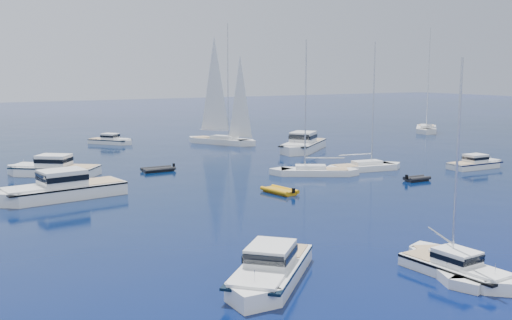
# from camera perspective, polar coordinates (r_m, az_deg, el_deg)

# --- Properties ---
(ground) EXTENTS (400.00, 400.00, 0.00)m
(ground) POSITION_cam_1_polar(r_m,az_deg,el_deg) (40.42, 17.88, -7.81)
(ground) COLOR #08124E
(ground) RESTS_ON ground
(motor_cruiser_near) EXTENTS (2.66, 7.48, 1.93)m
(motor_cruiser_near) POSITION_cam_1_polar(r_m,az_deg,el_deg) (34.73, 18.67, -10.55)
(motor_cruiser_near) COLOR white
(motor_cruiser_near) RESTS_ON ground
(motor_cruiser_left) EXTENTS (9.05, 8.88, 2.55)m
(motor_cruiser_left) POSITION_cam_1_polar(r_m,az_deg,el_deg) (32.34, 1.30, -11.52)
(motor_cruiser_left) COLOR silver
(motor_cruiser_left) RESTS_ON ground
(motor_cruiser_centre) EXTENTS (12.67, 5.35, 3.22)m
(motor_cruiser_centre) POSITION_cam_1_polar(r_m,az_deg,el_deg) (55.17, -18.10, -3.50)
(motor_cruiser_centre) COLOR silver
(motor_cruiser_centre) RESTS_ON ground
(motor_cruiser_far_r) EXTENTS (7.96, 2.64, 2.07)m
(motor_cruiser_far_r) POSITION_cam_1_polar(r_m,az_deg,el_deg) (73.08, 20.18, -0.73)
(motor_cruiser_far_r) COLOR silver
(motor_cruiser_far_r) RESTS_ON ground
(motor_cruiser_far_l) EXTENTS (10.52, 9.24, 2.83)m
(motor_cruiser_far_l) POSITION_cam_1_polar(r_m,az_deg,el_deg) (67.61, -18.78, -1.38)
(motor_cruiser_far_l) COLOR white
(motor_cruiser_far_l) RESTS_ON ground
(motor_cruiser_distant) EXTENTS (12.43, 11.19, 3.37)m
(motor_cruiser_distant) POSITION_cam_1_polar(r_m,az_deg,el_deg) (83.63, 4.44, 0.88)
(motor_cruiser_distant) COLOR silver
(motor_cruiser_distant) RESTS_ON ground
(motor_cruiser_horizon) EXTENTS (6.60, 7.62, 2.04)m
(motor_cruiser_horizon) POSITION_cam_1_polar(r_m,az_deg,el_deg) (93.94, -13.60, 1.50)
(motor_cruiser_horizon) COLOR silver
(motor_cruiser_horizon) RESTS_ON ground
(sailboat_fore) EXTENTS (5.43, 8.44, 12.20)m
(sailboat_fore) POSITION_cam_1_polar(r_m,az_deg,el_deg) (35.78, 17.56, -9.94)
(sailboat_fore) COLOR silver
(sailboat_fore) RESTS_ON ground
(sailboat_mid_r) EXTENTS (9.92, 7.57, 14.80)m
(sailboat_mid_r) POSITION_cam_1_polar(r_m,az_deg,el_deg) (64.49, 5.55, -1.42)
(sailboat_mid_r) COLOR silver
(sailboat_mid_r) RESTS_ON ground
(sailboat_centre) EXTENTS (10.30, 4.08, 14.73)m
(sailboat_centre) POSITION_cam_1_polar(r_m,az_deg,el_deg) (68.20, 10.22, -0.97)
(sailboat_centre) COLOR white
(sailboat_centre) RESTS_ON ground
(sailboat_sails_r) EXTENTS (9.11, 12.69, 18.67)m
(sailboat_sails_r) POSITION_cam_1_polar(r_m,az_deg,el_deg) (91.61, -3.32, 1.55)
(sailboat_sails_r) COLOR silver
(sailboat_sails_r) RESTS_ON ground
(sailboat_sails_far) EXTENTS (11.85, 11.56, 19.32)m
(sailboat_sails_far) POSITION_cam_1_polar(r_m,az_deg,el_deg) (114.32, 15.88, 2.63)
(sailboat_sails_far) COLOR silver
(sailboat_sails_far) RESTS_ON ground
(tender_yellow) EXTENTS (2.58, 4.00, 0.95)m
(tender_yellow) POSITION_cam_1_polar(r_m,az_deg,el_deg) (54.79, 2.26, -3.16)
(tender_yellow) COLOR #C9880B
(tender_yellow) RESTS_ON ground
(tender_grey_near) EXTENTS (2.81, 1.71, 0.95)m
(tender_grey_near) POSITION_cam_1_polar(r_m,az_deg,el_deg) (62.91, 15.05, -1.92)
(tender_grey_near) COLOR black
(tender_grey_near) RESTS_ON ground
(tender_grey_far) EXTENTS (3.78, 2.09, 0.95)m
(tender_grey_far) POSITION_cam_1_polar(r_m,az_deg,el_deg) (67.39, -9.29, -1.06)
(tender_grey_far) COLOR black
(tender_grey_far) RESTS_ON ground
(kayak_orange) EXTENTS (3.40, 1.55, 0.30)m
(kayak_orange) POSITION_cam_1_polar(r_m,az_deg,el_deg) (31.80, 0.18, -11.88)
(kayak_orange) COLOR #D4420A
(kayak_orange) RESTS_ON ground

